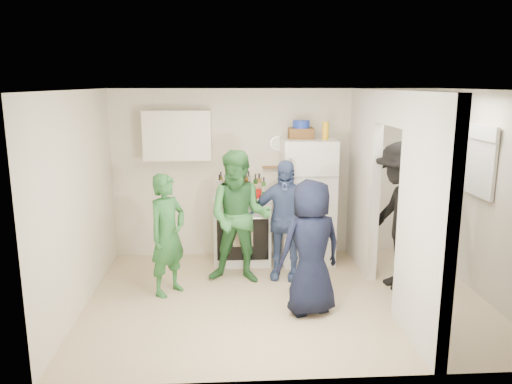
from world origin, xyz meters
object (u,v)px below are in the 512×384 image
stove (242,228)px  person_nook (400,217)px  person_green_center (240,217)px  person_denim (284,220)px  fridge (307,201)px  yellow_cup_stack_top (325,131)px  person_navy (311,248)px  person_green_left (168,235)px  wicker_basket (301,133)px  blue_bowl (301,124)px

stove → person_nook: size_ratio=0.53×
person_green_center → person_denim: (0.59, 0.09, -0.07)m
fridge → yellow_cup_stack_top: bearing=-24.4°
person_navy → person_denim: bearing=-99.2°
person_denim → fridge: bearing=71.9°
yellow_cup_stack_top → person_denim: bearing=-138.9°
yellow_cup_stack_top → person_green_left: yellow_cup_stack_top is taller
wicker_basket → person_nook: size_ratio=0.19×
fridge → person_navy: bearing=-97.6°
wicker_basket → person_navy: size_ratio=0.23×
stove → person_green_left: 1.48m
wicker_basket → yellow_cup_stack_top: 0.36m
stove → person_denim: size_ratio=0.62×
fridge → person_green_left: 2.18m
stove → person_nook: person_nook is taller
stove → fridge: (0.95, -0.03, 0.40)m
person_green_left → yellow_cup_stack_top: bearing=-26.0°
person_nook → person_green_left: bearing=-98.9°
wicker_basket → stove: bearing=-178.6°
person_navy → person_nook: size_ratio=0.83×
yellow_cup_stack_top → person_nook: 1.59m
yellow_cup_stack_top → fridge: bearing=155.6°
stove → person_navy: size_ratio=0.64×
blue_bowl → yellow_cup_stack_top: size_ratio=0.96×
person_green_center → blue_bowl: bearing=51.6°
person_nook → yellow_cup_stack_top: bearing=-150.3°
stove → wicker_basket: 1.62m
fridge → person_green_center: size_ratio=1.03×
wicker_basket → blue_bowl: size_ratio=1.46×
person_green_center → person_navy: size_ratio=1.13×
yellow_cup_stack_top → person_green_center: bearing=-152.3°
person_green_left → person_nook: person_nook is taller
yellow_cup_stack_top → person_nook: yellow_cup_stack_top is taller
stove → blue_bowl: 1.73m
person_denim → person_nook: 1.48m
blue_bowl → person_denim: bearing=-113.8°
wicker_basket → person_green_center: wicker_basket is taller
blue_bowl → person_denim: blue_bowl is taller
person_green_left → stove: bearing=-1.4°
stove → person_green_center: bearing=-94.1°
wicker_basket → person_navy: (-0.13, -1.76, -1.10)m
person_green_left → person_navy: person_navy is taller
wicker_basket → person_green_left: wicker_basket is taller
yellow_cup_stack_top → person_green_left: size_ratio=0.17×
stove → yellow_cup_stack_top: size_ratio=3.98×
person_navy → person_nook: (1.23, 0.63, 0.16)m
wicker_basket → person_denim: wicker_basket is taller
stove → person_denim: (0.54, -0.68, 0.31)m
fridge → person_denim: fridge is taller
person_green_center → yellow_cup_stack_top: bearing=38.0°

